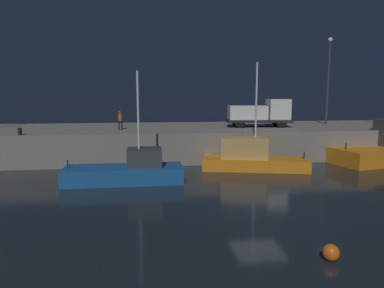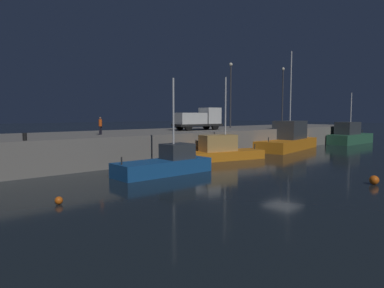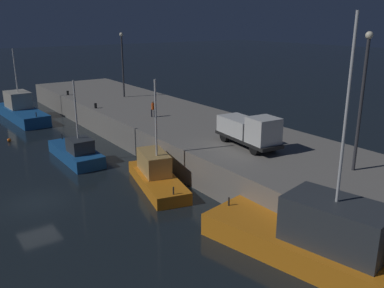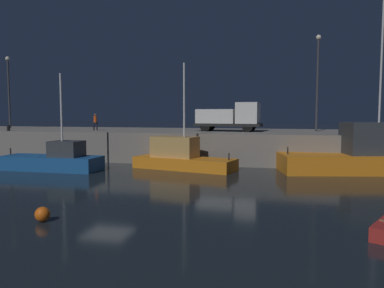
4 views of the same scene
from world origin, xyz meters
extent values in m
plane|color=black|center=(0.00, 0.00, 0.00)|extent=(320.00, 320.00, 0.00)
cube|color=gray|center=(0.00, 15.37, 1.25)|extent=(71.05, 10.91, 2.51)
cube|color=#195193|center=(-7.01, 5.31, 0.51)|extent=(7.32, 2.43, 1.01)
cube|color=#33383D|center=(-5.71, 5.30, 1.57)|extent=(2.13, 1.75, 1.12)
cylinder|color=silver|center=(-6.05, 5.30, 4.52)|extent=(0.14, 0.14, 4.77)
cylinder|color=#262626|center=(-10.37, 5.31, 1.26)|extent=(0.10, 0.10, 0.50)
cube|color=orange|center=(14.75, 9.48, 0.63)|extent=(11.92, 6.07, 1.26)
cube|color=#33383D|center=(15.81, 9.71, 2.36)|extent=(5.19, 3.64, 2.21)
cylinder|color=silver|center=(15.71, 9.69, 7.68)|extent=(0.14, 0.14, 8.42)
cylinder|color=#262626|center=(9.63, 8.38, 1.51)|extent=(0.10, 0.10, 0.50)
cube|color=orange|center=(2.28, 7.94, 0.42)|extent=(7.94, 4.08, 0.85)
cube|color=tan|center=(1.50, 8.12, 1.61)|extent=(3.62, 2.42, 1.52)
cylinder|color=silver|center=(2.28, 7.94, 5.04)|extent=(0.14, 0.14, 5.34)
cylinder|color=#262626|center=(5.68, 7.13, 1.10)|extent=(0.10, 0.10, 0.50)
cube|color=#2D6647|center=(29.44, 8.32, 0.70)|extent=(8.98, 3.15, 1.39)
cube|color=#33383D|center=(28.33, 8.30, 2.28)|extent=(3.93, 2.31, 1.77)
cylinder|color=silver|center=(29.22, 8.32, 5.26)|extent=(0.14, 0.14, 4.20)
cylinder|color=#262626|center=(33.54, 8.41, 1.64)|extent=(0.10, 0.10, 0.50)
sphere|color=orange|center=(0.43, -6.25, 0.28)|extent=(0.57, 0.57, 0.57)
sphere|color=orange|center=(-15.84, 1.81, 0.19)|extent=(0.38, 0.38, 0.38)
cylinder|color=#38383D|center=(12.16, 16.32, 6.50)|extent=(0.20, 0.20, 7.98)
sphere|color=#F9EFCC|center=(12.16, 16.32, 10.67)|extent=(0.44, 0.44, 0.44)
cylinder|color=#38383D|center=(23.26, 15.94, 6.66)|extent=(0.20, 0.20, 8.30)
sphere|color=#F9EFCC|center=(23.26, 15.94, 10.99)|extent=(0.44, 0.44, 0.44)
cylinder|color=black|center=(6.53, 14.98, 2.96)|extent=(0.92, 0.36, 0.90)
cylinder|color=black|center=(6.38, 13.37, 2.96)|extent=(0.92, 0.36, 0.90)
cylinder|color=black|center=(2.81, 15.33, 2.96)|extent=(0.92, 0.36, 0.90)
cylinder|color=black|center=(2.66, 13.72, 2.96)|extent=(0.92, 0.36, 0.90)
cube|color=black|center=(4.60, 14.35, 3.08)|extent=(5.99, 2.46, 0.25)
cube|color=silver|center=(6.34, 14.18, 4.12)|extent=(2.04, 2.09, 1.82)
cube|color=silver|center=(3.55, 14.45, 3.83)|extent=(3.55, 2.23, 1.24)
cylinder|color=black|center=(-7.83, 13.32, 2.88)|extent=(0.12, 0.12, 0.74)
cylinder|color=black|center=(-7.60, 13.50, 2.88)|extent=(0.12, 0.12, 0.74)
cylinder|color=#E54C14|center=(-7.72, 13.41, 3.55)|extent=(0.40, 0.40, 0.61)
sphere|color=#8C664C|center=(-7.72, 13.41, 3.96)|extent=(0.18, 0.18, 0.18)
cylinder|color=black|center=(-14.77, 10.49, 2.77)|extent=(0.28, 0.28, 0.53)
camera|label=1|loc=(-5.58, -16.61, 5.50)|focal=32.99mm
camera|label=2|loc=(-22.00, -14.79, 4.31)|focal=32.94mm
camera|label=3|loc=(26.17, -5.85, 11.55)|focal=38.68mm
camera|label=4|loc=(9.16, -18.45, 4.10)|focal=35.04mm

